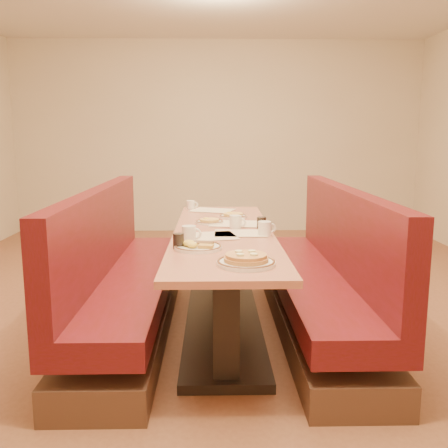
{
  "coord_description": "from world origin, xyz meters",
  "views": [
    {
      "loc": [
        -0.07,
        -3.49,
        1.42
      ],
      "look_at": [
        0.0,
        -0.27,
        0.85
      ],
      "focal_mm": 40.0,
      "sensor_mm": 36.0,
      "label": 1
    }
  ],
  "objects_px": {
    "diner_table": "(223,282)",
    "coffee_mug_b": "(190,233)",
    "soda_tumbler_mid": "(261,223)",
    "soda_tumbler_near": "(179,241)",
    "coffee_mug_c": "(236,222)",
    "eggs_plate": "(198,246)",
    "coffee_mug_d": "(191,205)",
    "booth_left": "(122,284)",
    "pancake_plate": "(246,260)",
    "coffee_mug_a": "(265,228)",
    "booth_right": "(323,283)"
  },
  "relations": [
    {
      "from": "pancake_plate",
      "to": "coffee_mug_c",
      "type": "bearing_deg",
      "value": 90.21
    },
    {
      "from": "eggs_plate",
      "to": "pancake_plate",
      "type": "bearing_deg",
      "value": -55.03
    },
    {
      "from": "booth_left",
      "to": "soda_tumbler_mid",
      "type": "xyz_separation_m",
      "value": [
        1.01,
        0.06,
        0.43
      ]
    },
    {
      "from": "coffee_mug_a",
      "to": "coffee_mug_d",
      "type": "xyz_separation_m",
      "value": [
        -0.56,
        1.26,
        -0.01
      ]
    },
    {
      "from": "booth_right",
      "to": "soda_tumbler_mid",
      "type": "xyz_separation_m",
      "value": [
        -0.45,
        0.06,
        0.43
      ]
    },
    {
      "from": "diner_table",
      "to": "coffee_mug_d",
      "type": "distance_m",
      "value": 1.21
    },
    {
      "from": "soda_tumbler_mid",
      "to": "diner_table",
      "type": "bearing_deg",
      "value": -166.94
    },
    {
      "from": "eggs_plate",
      "to": "soda_tumbler_near",
      "type": "distance_m",
      "value": 0.12
    },
    {
      "from": "diner_table",
      "to": "eggs_plate",
      "type": "xyz_separation_m",
      "value": [
        -0.17,
        -0.57,
        0.39
      ]
    },
    {
      "from": "booth_right",
      "to": "eggs_plate",
      "type": "bearing_deg",
      "value": -147.56
    },
    {
      "from": "booth_right",
      "to": "coffee_mug_c",
      "type": "height_order",
      "value": "booth_right"
    },
    {
      "from": "coffee_mug_b",
      "to": "soda_tumbler_mid",
      "type": "height_order",
      "value": "coffee_mug_b"
    },
    {
      "from": "booth_left",
      "to": "soda_tumbler_mid",
      "type": "height_order",
      "value": "booth_left"
    },
    {
      "from": "coffee_mug_a",
      "to": "soda_tumbler_mid",
      "type": "height_order",
      "value": "coffee_mug_a"
    },
    {
      "from": "eggs_plate",
      "to": "booth_left",
      "type": "bearing_deg",
      "value": 134.8
    },
    {
      "from": "diner_table",
      "to": "coffee_mug_a",
      "type": "bearing_deg",
      "value": -28.86
    },
    {
      "from": "booth_left",
      "to": "soda_tumbler_mid",
      "type": "distance_m",
      "value": 1.1
    },
    {
      "from": "diner_table",
      "to": "coffee_mug_c",
      "type": "height_order",
      "value": "coffee_mug_c"
    },
    {
      "from": "coffee_mug_d",
      "to": "soda_tumbler_near",
      "type": "height_order",
      "value": "soda_tumbler_near"
    },
    {
      "from": "soda_tumbler_mid",
      "to": "soda_tumbler_near",
      "type": "bearing_deg",
      "value": -132.19
    },
    {
      "from": "coffee_mug_a",
      "to": "eggs_plate",
      "type": "bearing_deg",
      "value": -149.96
    },
    {
      "from": "soda_tumbler_near",
      "to": "coffee_mug_c",
      "type": "bearing_deg",
      "value": 60.46
    },
    {
      "from": "booth_right",
      "to": "pancake_plate",
      "type": "height_order",
      "value": "booth_right"
    },
    {
      "from": "soda_tumbler_near",
      "to": "pancake_plate",
      "type": "bearing_deg",
      "value": -46.34
    },
    {
      "from": "diner_table",
      "to": "coffee_mug_b",
      "type": "distance_m",
      "value": 0.58
    },
    {
      "from": "coffee_mug_b",
      "to": "coffee_mug_c",
      "type": "bearing_deg",
      "value": 67.49
    },
    {
      "from": "pancake_plate",
      "to": "soda_tumbler_near",
      "type": "xyz_separation_m",
      "value": [
        -0.38,
        0.4,
        0.02
      ]
    },
    {
      "from": "booth_left",
      "to": "coffee_mug_b",
      "type": "height_order",
      "value": "booth_left"
    },
    {
      "from": "coffee_mug_d",
      "to": "coffee_mug_c",
      "type": "bearing_deg",
      "value": -71.22
    },
    {
      "from": "diner_table",
      "to": "coffee_mug_a",
      "type": "distance_m",
      "value": 0.53
    },
    {
      "from": "pancake_plate",
      "to": "soda_tumbler_near",
      "type": "bearing_deg",
      "value": 133.66
    },
    {
      "from": "eggs_plate",
      "to": "coffee_mug_b",
      "type": "xyz_separation_m",
      "value": [
        -0.06,
        0.24,
        0.03
      ]
    },
    {
      "from": "eggs_plate",
      "to": "coffee_mug_c",
      "type": "xyz_separation_m",
      "value": [
        0.26,
        0.68,
        0.03
      ]
    },
    {
      "from": "diner_table",
      "to": "coffee_mug_d",
      "type": "height_order",
      "value": "coffee_mug_d"
    },
    {
      "from": "coffee_mug_a",
      "to": "coffee_mug_c",
      "type": "bearing_deg",
      "value": 112.03
    },
    {
      "from": "coffee_mug_b",
      "to": "soda_tumbler_near",
      "type": "xyz_separation_m",
      "value": [
        -0.06,
        -0.22,
        -0.01
      ]
    },
    {
      "from": "pancake_plate",
      "to": "coffee_mug_c",
      "type": "distance_m",
      "value": 1.07
    },
    {
      "from": "eggs_plate",
      "to": "soda_tumbler_near",
      "type": "relative_size",
      "value": 3.07
    },
    {
      "from": "pancake_plate",
      "to": "coffee_mug_b",
      "type": "relative_size",
      "value": 2.4
    },
    {
      "from": "coffee_mug_d",
      "to": "pancake_plate",
      "type": "bearing_deg",
      "value": -81.54
    },
    {
      "from": "booth_left",
      "to": "coffee_mug_d",
      "type": "bearing_deg",
      "value": 67.51
    },
    {
      "from": "booth_right",
      "to": "soda_tumbler_near",
      "type": "distance_m",
      "value": 1.23
    },
    {
      "from": "pancake_plate",
      "to": "coffee_mug_b",
      "type": "distance_m",
      "value": 0.7
    },
    {
      "from": "coffee_mug_a",
      "to": "coffee_mug_b",
      "type": "xyz_separation_m",
      "value": [
        -0.51,
        -0.17,
        0.0
      ]
    },
    {
      "from": "eggs_plate",
      "to": "coffee_mug_b",
      "type": "height_order",
      "value": "coffee_mug_b"
    },
    {
      "from": "coffee_mug_c",
      "to": "coffee_mug_d",
      "type": "xyz_separation_m",
      "value": [
        -0.37,
        0.99,
        -0.01
      ]
    },
    {
      "from": "coffee_mug_c",
      "to": "soda_tumbler_near",
      "type": "relative_size",
      "value": 1.31
    },
    {
      "from": "booth_left",
      "to": "coffee_mug_c",
      "type": "relative_size",
      "value": 20.55
    },
    {
      "from": "coffee_mug_b",
      "to": "soda_tumbler_mid",
      "type": "relative_size",
      "value": 1.41
    },
    {
      "from": "diner_table",
      "to": "eggs_plate",
      "type": "distance_m",
      "value": 0.71
    }
  ]
}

